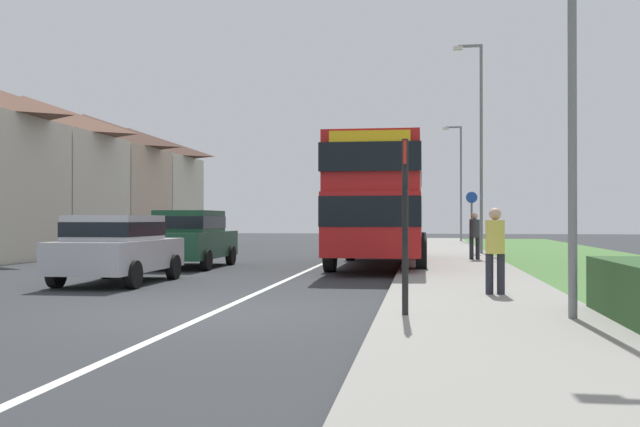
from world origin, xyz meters
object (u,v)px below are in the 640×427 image
Objects in this scene: bus_stop_sign at (405,214)px; parked_car_dark_green at (191,236)px; parked_car_silver at (117,246)px; street_lamp_near at (563,45)px; street_lamp_mid at (479,136)px; pedestrian_walking_away at (475,234)px; street_lamp_far at (459,176)px; pedestrian_at_stop at (495,247)px; cycle_route_sign at (472,220)px; double_decker_bus at (381,197)px.

parked_car_dark_green is at bearing 121.87° from bus_stop_sign.
street_lamp_near reaches higher than parked_car_silver.
pedestrian_walking_away is at bearing -96.12° from street_lamp_mid.
street_lamp_near is at bearing -31.23° from parked_car_silver.
street_lamp_far is (2.41, 34.08, 2.54)m from bus_stop_sign.
street_lamp_mid is (0.27, 18.72, 0.87)m from street_lamp_near.
cycle_route_sign reaches higher than pedestrian_at_stop.
parked_car_silver is 8.47m from pedestrian_at_stop.
cycle_route_sign is (8.80, 7.58, 0.49)m from parked_car_dark_green.
double_decker_bus is at bearing -118.02° from street_lamp_mid.
parked_car_silver is at bearing -123.89° from cycle_route_sign.
parked_car_silver is at bearing 141.29° from bus_stop_sign.
pedestrian_at_stop reaches higher than parked_car_silver.
parked_car_silver is at bearing -129.07° from double_decker_bus.
street_lamp_mid is 1.18× the size of street_lamp_far.
parked_car_dark_green is at bearing 90.61° from parked_car_silver.
parked_car_dark_green is 2.52× the size of pedestrian_at_stop.
cycle_route_sign is at bearing -128.77° from street_lamp_mid.
bus_stop_sign reaches higher than pedestrian_at_stop.
pedestrian_at_stop is at bearing -92.21° from cycle_route_sign.
parked_car_silver is 1.57× the size of cycle_route_sign.
parked_car_silver is at bearing 164.20° from pedestrian_at_stop.
double_decker_bus reaches higher than pedestrian_at_stop.
bus_stop_sign reaches higher than cycle_route_sign.
pedestrian_walking_away is (2.99, 2.05, -1.17)m from double_decker_bus.
double_decker_bus is 5.77× the size of pedestrian_at_stop.
parked_car_dark_green reaches higher than parked_car_silver.
parked_car_silver is at bearing -89.39° from parked_car_dark_green.
street_lamp_near reaches higher than parked_car_dark_green.
street_lamp_mid is 15.39m from street_lamp_far.
double_decker_bus is 12.72m from street_lamp_near.
double_decker_bus is 2.29× the size of parked_car_dark_green.
double_decker_bus is 5.93m from parked_car_dark_green.
pedestrian_at_stop is 11.23m from pedestrian_walking_away.
parked_car_dark_green is 0.60× the size of street_lamp_far.
bus_stop_sign is at bearing -97.38° from street_lamp_mid.
cycle_route_sign is at bearing 87.79° from pedestrian_at_stop.
street_lamp_near is at bearing -89.15° from pedestrian_walking_away.
pedestrian_at_stop is 0.66× the size of cycle_route_sign.
bus_stop_sign is at bearing -116.97° from pedestrian_at_stop.
street_lamp_mid is at bearing 86.73° from pedestrian_at_stop.
cycle_route_sign is 18.50m from street_lamp_near.
street_lamp_mid reaches higher than street_lamp_far.
street_lamp_mid is at bearing 83.88° from pedestrian_walking_away.
street_lamp_mid is at bearing 41.14° from parked_car_dark_green.
parked_car_silver is 5.44m from parked_car_dark_green.
bus_stop_sign is at bearing -85.07° from double_decker_bus.
double_decker_bus is 9.60m from pedestrian_at_stop.
cycle_route_sign reaches higher than pedestrian_walking_away.
parked_car_dark_green is at bearing 129.39° from street_lamp_near.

